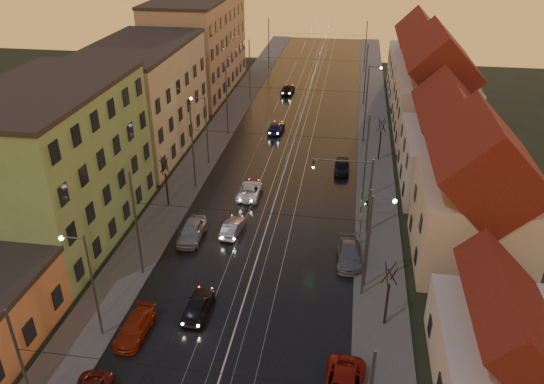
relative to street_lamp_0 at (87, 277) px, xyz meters
The scene contains 44 objects.
ground 10.52m from the street_lamp_0, 12.39° to the right, with size 160.00×160.00×0.00m, color black.
road 39.38m from the street_lamp_0, 76.53° to the left, with size 16.00×120.00×0.04m, color black.
sidewalk_left 38.31m from the street_lamp_0, 91.35° to the left, with size 4.00×120.00×0.15m, color #4C4C4C.
sidewalk_right 42.80m from the street_lamp_0, 63.31° to the left, with size 4.00×120.00×0.15m, color #4C4C4C.
tram_rail_0 38.92m from the street_lamp_0, 79.70° to the left, with size 0.06×120.00×0.03m, color gray.
tram_rail_1 39.20m from the street_lamp_0, 77.63° to the left, with size 0.06×120.00×0.03m, color gray.
tram_rail_2 39.56m from the street_lamp_0, 75.43° to the left, with size 0.06×120.00×0.03m, color gray.
tram_rail_3 39.94m from the street_lamp_0, 73.43° to the left, with size 0.06×120.00×0.03m, color gray.
apartment_left_1 14.73m from the street_lamp_0, 124.98° to the left, with size 10.00×18.00×13.00m, color #6C925D.
apartment_left_2 33.10m from the street_lamp_0, 104.70° to the left, with size 10.00×20.00×12.00m, color tan.
apartment_left_3 56.67m from the street_lamp_0, 98.53° to the left, with size 10.00×24.00×14.00m, color tan.
house_right_0 26.18m from the street_lamp_0, ahead, with size 8.16×10.20×5.80m.
house_right_1 29.17m from the street_lamp_0, 26.47° to the left, with size 8.67×10.20×10.80m.
house_right_2 36.84m from the street_lamp_0, 44.89° to the left, with size 9.18×12.24×9.20m.
house_right_3 48.61m from the street_lamp_0, 57.52° to the left, with size 9.18×14.28×11.50m.
house_right_4 64.52m from the street_lamp_0, 66.13° to the left, with size 9.18×16.32×10.00m.
catenary_pole_l_0 8.03m from the street_lamp_0, 86.39° to the right, with size 0.16×0.16×9.00m, color #595B60.
catenary_pole_l_1 7.03m from the street_lamp_0, 85.88° to the left, with size 0.16×0.16×9.00m, color #595B60.
catenary_pole_r_1 19.04m from the street_lamp_0, 21.57° to the left, with size 0.16×0.16×9.00m, color #595B60.
catenary_pole_l_2 22.01m from the street_lamp_0, 88.69° to the left, with size 0.16×0.16×9.00m, color #595B60.
catenary_pole_r_2 28.24m from the street_lamp_0, 51.17° to the left, with size 0.16×0.16×9.00m, color #595B60.
catenary_pole_l_3 37.01m from the street_lamp_0, 89.22° to the left, with size 0.16×0.16×9.00m, color #595B60.
catenary_pole_r_3 41.02m from the street_lamp_0, 64.43° to the left, with size 0.16×0.16×9.00m, color #595B60.
catenary_pole_l_4 52.00m from the street_lamp_0, 89.44° to the left, with size 0.16×0.16×9.00m, color #595B60.
catenary_pole_r_4 54.93m from the street_lamp_0, 71.20° to the left, with size 0.16×0.16×9.00m, color #595B60.
catenary_pole_l_5 70.00m from the street_lamp_0, 89.59° to the left, with size 0.16×0.16×9.00m, color #595B60.
catenary_pole_r_5 72.21m from the street_lamp_0, 75.81° to the left, with size 0.16×0.16×9.00m, color #595B60.
street_lamp_0 is the anchor object (origin of this frame).
street_lamp_1 19.89m from the street_lamp_0, 23.72° to the left, with size 1.75×0.32×8.00m.
street_lamp_2 28.00m from the street_lamp_0, 90.00° to the left, with size 1.75×0.32×8.00m.
street_lamp_3 47.62m from the street_lamp_0, 67.52° to the left, with size 1.75×0.32×8.00m.
traffic_light_mast 23.42m from the street_lamp_0, 43.10° to the left, with size 5.30×0.32×7.20m.
bare_tree_0 18.19m from the street_lamp_0, 93.47° to the left, with size 1.09×1.09×5.11m.
bare_tree_1 19.86m from the street_lamp_0, 11.71° to the left, with size 1.09×1.09×5.11m.
bare_tree_2 37.56m from the street_lamp_0, 58.63° to the left, with size 1.09×1.09×5.11m.
driving_car_0 8.10m from the street_lamp_0, 27.18° to the left, with size 1.66×4.11×1.40m, color black.
driving_car_1 15.89m from the street_lamp_0, 65.84° to the left, with size 1.35×3.86×1.27m, color gray.
driving_car_2 22.55m from the street_lamp_0, 73.11° to the left, with size 2.09×4.54×1.26m, color white.
driving_car_3 39.70m from the street_lamp_0, 80.56° to the left, with size 1.76×4.32×1.25m, color #161844.
driving_car_4 56.24m from the street_lamp_0, 84.01° to the left, with size 1.77×4.39×1.50m, color black.
parked_left_2 4.96m from the street_lamp_0, ahead, with size 1.72×4.24×1.23m, color #99280F.
parked_left_3 13.57m from the street_lamp_0, 77.10° to the left, with size 1.85×4.59×1.57m, color #A7A7AD.
parked_right_1 20.54m from the street_lamp_0, 34.16° to the left, with size 1.93×4.75×1.38m, color gray.
parked_right_2 32.38m from the street_lamp_0, 61.31° to the left, with size 1.61×4.01×1.37m, color black.
Camera 1 is at (6.81, -23.25, 25.57)m, focal length 35.00 mm.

